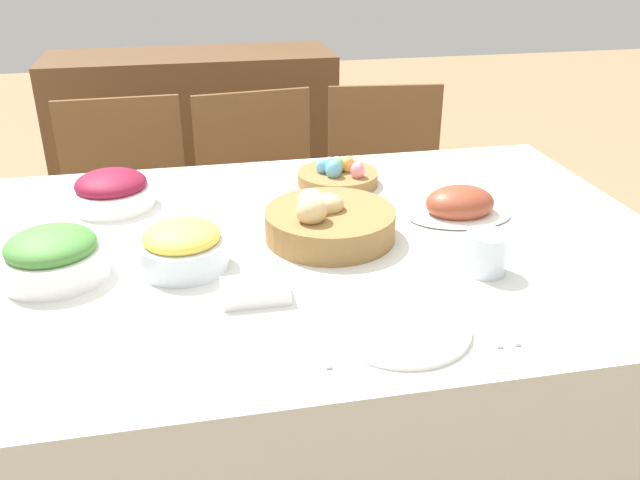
# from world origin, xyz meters

# --- Properties ---
(dining_table) EXTENTS (1.65, 1.10, 0.78)m
(dining_table) POSITION_xyz_m (0.00, 0.00, 0.39)
(dining_table) COLOR silver
(dining_table) RESTS_ON ground
(chair_far_center) EXTENTS (0.47, 0.47, 0.88)m
(chair_far_center) POSITION_xyz_m (0.02, 0.89, 0.48)
(chair_far_center) COLOR brown
(chair_far_center) RESTS_ON ground
(chair_far_left) EXTENTS (0.43, 0.43, 0.88)m
(chair_far_left) POSITION_xyz_m (-0.45, 0.89, 0.48)
(chair_far_left) COLOR brown
(chair_far_left) RESTS_ON ground
(chair_far_right) EXTENTS (0.46, 0.46, 0.88)m
(chair_far_right) POSITION_xyz_m (0.48, 0.89, 0.48)
(chair_far_right) COLOR brown
(chair_far_right) RESTS_ON ground
(sideboard) EXTENTS (1.25, 0.44, 0.89)m
(sideboard) POSITION_xyz_m (-0.19, 1.75, 0.44)
(sideboard) COLOR brown
(sideboard) RESTS_ON ground
(bread_basket) EXTENTS (0.29, 0.29, 0.12)m
(bread_basket) POSITION_xyz_m (0.06, 0.01, 0.82)
(bread_basket) COLOR olive
(bread_basket) RESTS_ON dining_table
(egg_basket) EXTENTS (0.21, 0.21, 0.08)m
(egg_basket) POSITION_xyz_m (0.16, 0.33, 0.80)
(egg_basket) COLOR olive
(egg_basket) RESTS_ON dining_table
(ham_platter) EXTENTS (0.26, 0.18, 0.08)m
(ham_platter) POSITION_xyz_m (0.40, 0.07, 0.81)
(ham_platter) COLOR white
(ham_platter) RESTS_ON dining_table
(beet_salad_bowl) EXTENTS (0.20, 0.20, 0.09)m
(beet_salad_bowl) POSITION_xyz_m (-0.42, 0.29, 0.82)
(beet_salad_bowl) COLOR white
(beet_salad_bowl) RESTS_ON dining_table
(green_salad_bowl) EXTENTS (0.21, 0.21, 0.10)m
(green_salad_bowl) POSITION_xyz_m (-0.50, -0.06, 0.83)
(green_salad_bowl) COLOR white
(green_salad_bowl) RESTS_ON dining_table
(pineapple_bowl) EXTENTS (0.18, 0.18, 0.10)m
(pineapple_bowl) POSITION_xyz_m (-0.25, -0.07, 0.83)
(pineapple_bowl) COLOR silver
(pineapple_bowl) RESTS_ON dining_table
(dinner_plate) EXTENTS (0.24, 0.24, 0.01)m
(dinner_plate) POSITION_xyz_m (0.11, -0.38, 0.78)
(dinner_plate) COLOR white
(dinner_plate) RESTS_ON dining_table
(fork) EXTENTS (0.01, 0.17, 0.00)m
(fork) POSITION_xyz_m (-0.04, -0.38, 0.78)
(fork) COLOR #B7B7BC
(fork) RESTS_ON dining_table
(knife) EXTENTS (0.01, 0.17, 0.00)m
(knife) POSITION_xyz_m (0.26, -0.38, 0.78)
(knife) COLOR #B7B7BC
(knife) RESTS_ON dining_table
(spoon) EXTENTS (0.01, 0.17, 0.00)m
(spoon) POSITION_xyz_m (0.29, -0.38, 0.78)
(spoon) COLOR #B7B7BC
(spoon) RESTS_ON dining_table
(drinking_cup) EXTENTS (0.08, 0.08, 0.08)m
(drinking_cup) POSITION_xyz_m (0.34, -0.21, 0.82)
(drinking_cup) COLOR silver
(drinking_cup) RESTS_ON dining_table
(butter_dish) EXTENTS (0.13, 0.08, 0.03)m
(butter_dish) POSITION_xyz_m (-0.13, -0.23, 0.80)
(butter_dish) COLOR white
(butter_dish) RESTS_ON dining_table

